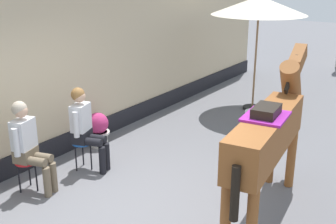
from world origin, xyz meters
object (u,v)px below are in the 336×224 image
Objects in this scene: seated_visitor_near at (28,142)px; flower_planter_far at (98,129)px; saddled_horse_center at (269,131)px; cafe_parasol at (259,6)px; spare_stool_white at (253,114)px; seated_visitor_far at (85,125)px.

seated_visitor_near reaches higher than flower_planter_far.
flower_planter_far is at bearing 101.56° from seated_visitor_near.
saddled_horse_center is 4.67× the size of flower_planter_far.
cafe_parasol is at bearing 115.91° from saddled_horse_center.
cafe_parasol reaches higher than spare_stool_white.
seated_visitor_near is 2.17× the size of flower_planter_far.
seated_visitor_far is at bearing -116.95° from spare_stool_white.
spare_stool_white is at bearing 47.10° from flower_planter_far.
cafe_parasol reaches higher than saddled_horse_center.
seated_visitor_far is at bearing 80.80° from seated_visitor_near.
saddled_horse_center is at bearing 9.41° from seated_visitor_far.
cafe_parasol is (0.94, 4.47, 1.59)m from seated_visitor_far.
seated_visitor_near is 5.78m from cafe_parasol.
seated_visitor_far is 0.46× the size of saddled_horse_center.
cafe_parasol is (1.47, 3.65, 2.03)m from flower_planter_far.
saddled_horse_center is at bearing 25.56° from seated_visitor_near.
seated_visitor_far is (0.16, 0.98, 0.00)m from seated_visitor_near.
cafe_parasol is 2.49m from spare_stool_white.
flower_planter_far reaches higher than spare_stool_white.
saddled_horse_center reaches higher than seated_visitor_far.
spare_stool_white is at bearing 117.10° from saddled_horse_center.
saddled_horse_center reaches higher than seated_visitor_near.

